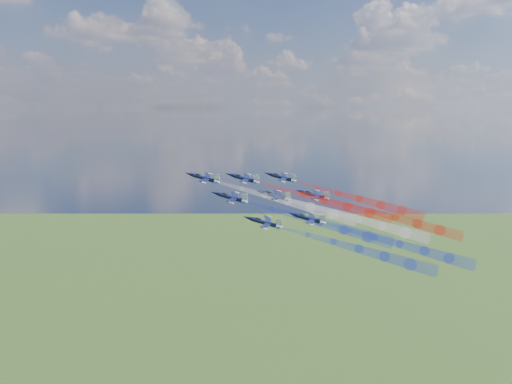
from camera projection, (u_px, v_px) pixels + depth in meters
jet_lead at (204, 178)px, 167.23m from camera, size 13.95×13.76×7.19m
trail_lead at (288, 201)px, 165.86m from camera, size 32.98×28.71×14.62m
jet_inner_left at (231, 198)px, 158.23m from camera, size 13.95×13.76×7.19m
trail_inner_left at (320, 222)px, 156.85m from camera, size 32.98×28.71×14.62m
jet_inner_right at (244, 178)px, 173.15m from camera, size 13.95×13.76×7.19m
trail_inner_right at (325, 201)px, 171.77m from camera, size 32.98×28.71×14.62m
jet_outer_left at (264, 223)px, 149.16m from camera, size 13.95×13.76×7.19m
trail_outer_left at (359, 249)px, 147.79m from camera, size 32.98×28.71×14.62m
jet_center_third at (275, 196)px, 166.46m from camera, size 13.95×13.76×7.19m
trail_center_third at (359, 219)px, 165.08m from camera, size 32.98×28.71×14.62m
jet_outer_right at (282, 177)px, 181.10m from camera, size 13.95×13.76×7.19m
trail_outer_right at (359, 199)px, 179.72m from camera, size 32.98×28.71×14.62m
jet_rear_left at (309, 219)px, 155.68m from camera, size 13.95×13.76×7.19m
trail_rear_left at (399, 244)px, 154.31m from camera, size 32.98×28.71×14.62m
jet_rear_right at (314, 195)px, 174.05m from camera, size 13.95×13.76×7.19m
trail_rear_right at (395, 218)px, 172.68m from camera, size 32.98×28.71×14.62m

